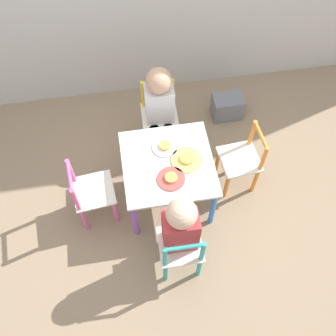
{
  "coord_description": "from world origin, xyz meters",
  "views": [
    {
      "loc": [
        -0.21,
        -1.32,
        2.53
      ],
      "look_at": [
        0.0,
        0.0,
        0.36
      ],
      "focal_mm": 42.0,
      "sensor_mm": 36.0,
      "label": 1
    }
  ],
  "objects_px": {
    "chair_teal": "(181,249)",
    "chair_pink": "(91,193)",
    "child_front": "(180,227)",
    "plate_front": "(171,178)",
    "kids_table": "(168,168)",
    "storage_bin": "(227,107)",
    "chair_yellow": "(159,115)",
    "child_back": "(160,103)",
    "chair_orange": "(242,160)",
    "plate_right": "(187,159)",
    "plate_back": "(165,146)"
  },
  "relations": [
    {
      "from": "chair_teal",
      "to": "chair_pink",
      "type": "relative_size",
      "value": 1.0
    },
    {
      "from": "child_front",
      "to": "plate_front",
      "type": "bearing_deg",
      "value": -90.27
    },
    {
      "from": "chair_teal",
      "to": "child_front",
      "type": "height_order",
      "value": "child_front"
    },
    {
      "from": "kids_table",
      "to": "child_front",
      "type": "height_order",
      "value": "child_front"
    },
    {
      "from": "storage_bin",
      "to": "chair_teal",
      "type": "bearing_deg",
      "value": -116.86
    },
    {
      "from": "chair_yellow",
      "to": "plate_front",
      "type": "relative_size",
      "value": 3.08
    },
    {
      "from": "chair_yellow",
      "to": "child_front",
      "type": "xyz_separation_m",
      "value": [
        -0.02,
        -0.98,
        0.2
      ]
    },
    {
      "from": "kids_table",
      "to": "child_back",
      "type": "height_order",
      "value": "child_back"
    },
    {
      "from": "child_back",
      "to": "storage_bin",
      "type": "xyz_separation_m",
      "value": [
        0.57,
        0.2,
        -0.37
      ]
    },
    {
      "from": "chair_yellow",
      "to": "chair_orange",
      "type": "distance_m",
      "value": 0.7
    },
    {
      "from": "chair_teal",
      "to": "child_front",
      "type": "distance_m",
      "value": 0.21
    },
    {
      "from": "child_back",
      "to": "child_front",
      "type": "distance_m",
      "value": 0.92
    },
    {
      "from": "plate_right",
      "to": "storage_bin",
      "type": "relative_size",
      "value": 0.82
    },
    {
      "from": "chair_yellow",
      "to": "storage_bin",
      "type": "xyz_separation_m",
      "value": [
        0.57,
        0.13,
        -0.17
      ]
    },
    {
      "from": "kids_table",
      "to": "chair_pink",
      "type": "relative_size",
      "value": 1.08
    },
    {
      "from": "child_front",
      "to": "plate_front",
      "type": "height_order",
      "value": "child_front"
    },
    {
      "from": "chair_orange",
      "to": "plate_back",
      "type": "height_order",
      "value": "chair_orange"
    },
    {
      "from": "chair_teal",
      "to": "kids_table",
      "type": "bearing_deg",
      "value": -90.0
    },
    {
      "from": "plate_front",
      "to": "storage_bin",
      "type": "relative_size",
      "value": 0.72
    },
    {
      "from": "plate_right",
      "to": "chair_yellow",
      "type": "bearing_deg",
      "value": 101.2
    },
    {
      "from": "chair_orange",
      "to": "plate_front",
      "type": "xyz_separation_m",
      "value": [
        -0.52,
        -0.16,
        0.17
      ]
    },
    {
      "from": "chair_pink",
      "to": "storage_bin",
      "type": "bearing_deg",
      "value": -63.29
    },
    {
      "from": "child_back",
      "to": "plate_back",
      "type": "distance_m",
      "value": 0.34
    },
    {
      "from": "plate_right",
      "to": "kids_table",
      "type": "bearing_deg",
      "value": 180.0
    },
    {
      "from": "chair_orange",
      "to": "child_back",
      "type": "height_order",
      "value": "child_back"
    },
    {
      "from": "storage_bin",
      "to": "child_front",
      "type": "bearing_deg",
      "value": -118.07
    },
    {
      "from": "chair_yellow",
      "to": "chair_teal",
      "type": "relative_size",
      "value": 1.0
    },
    {
      "from": "storage_bin",
      "to": "kids_table",
      "type": "bearing_deg",
      "value": -131.95
    },
    {
      "from": "chair_orange",
      "to": "kids_table",
      "type": "bearing_deg",
      "value": -90.0
    },
    {
      "from": "chair_pink",
      "to": "plate_front",
      "type": "xyz_separation_m",
      "value": [
        0.52,
        -0.07,
        0.17
      ]
    },
    {
      "from": "child_front",
      "to": "plate_back",
      "type": "xyz_separation_m",
      "value": [
        0.01,
        0.58,
        -0.03
      ]
    },
    {
      "from": "kids_table",
      "to": "plate_front",
      "type": "distance_m",
      "value": 0.14
    },
    {
      "from": "chair_yellow",
      "to": "chair_teal",
      "type": "distance_m",
      "value": 1.05
    },
    {
      "from": "plate_front",
      "to": "plate_right",
      "type": "relative_size",
      "value": 0.87
    },
    {
      "from": "child_front",
      "to": "plate_back",
      "type": "distance_m",
      "value": 0.58
    },
    {
      "from": "chair_pink",
      "to": "plate_back",
      "type": "height_order",
      "value": "chair_pink"
    },
    {
      "from": "chair_yellow",
      "to": "plate_back",
      "type": "distance_m",
      "value": 0.43
    },
    {
      "from": "plate_front",
      "to": "storage_bin",
      "type": "bearing_deg",
      "value": 52.82
    },
    {
      "from": "kids_table",
      "to": "child_back",
      "type": "relative_size",
      "value": 0.77
    },
    {
      "from": "chair_teal",
      "to": "chair_pink",
      "type": "xyz_separation_m",
      "value": [
        -0.51,
        0.47,
        0.0
      ]
    },
    {
      "from": "chair_yellow",
      "to": "child_front",
      "type": "bearing_deg",
      "value": -89.42
    },
    {
      "from": "plate_back",
      "to": "child_back",
      "type": "bearing_deg",
      "value": 87.29
    },
    {
      "from": "chair_orange",
      "to": "plate_front",
      "type": "height_order",
      "value": "chair_orange"
    },
    {
      "from": "chair_orange",
      "to": "storage_bin",
      "type": "relative_size",
      "value": 2.21
    },
    {
      "from": "kids_table",
      "to": "chair_yellow",
      "type": "relative_size",
      "value": 1.08
    },
    {
      "from": "chair_orange",
      "to": "chair_pink",
      "type": "height_order",
      "value": "same"
    },
    {
      "from": "chair_pink",
      "to": "child_back",
      "type": "bearing_deg",
      "value": -52.01
    },
    {
      "from": "chair_teal",
      "to": "child_back",
      "type": "relative_size",
      "value": 0.71
    },
    {
      "from": "chair_orange",
      "to": "plate_front",
      "type": "bearing_deg",
      "value": -77.15
    },
    {
      "from": "kids_table",
      "to": "child_back",
      "type": "distance_m",
      "value": 0.47
    }
  ]
}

